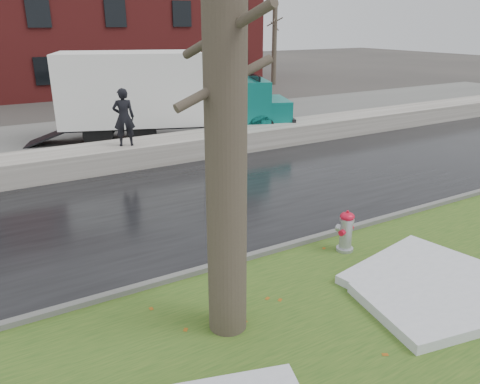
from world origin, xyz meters
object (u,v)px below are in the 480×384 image
box_truck (161,95)px  fire_hydrant (346,229)px  worker (124,117)px  tree (225,89)px

box_truck → fire_hydrant: bearing=-71.7°
box_truck → worker: size_ratio=5.59×
fire_hydrant → tree: tree is taller
box_truck → worker: 3.87m
tree → box_truck: 12.88m
fire_hydrant → box_truck: box_truck is taller
fire_hydrant → box_truck: bearing=70.2°
tree → box_truck: bearing=72.9°
fire_hydrant → tree: 4.74m
tree → worker: tree is taller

